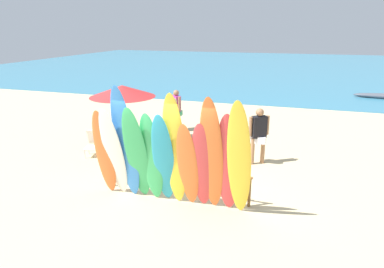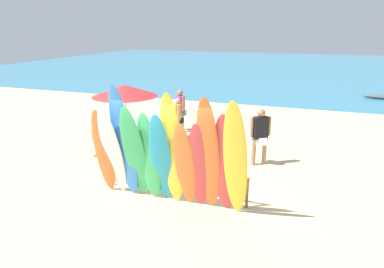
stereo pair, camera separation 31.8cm
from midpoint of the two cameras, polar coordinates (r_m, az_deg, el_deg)
The scene contains 20 objects.
ground at distance 21.81m, azimuth 9.73°, elevation 6.37°, with size 60.00×60.00×0.00m, color #D3BC8C.
ocean_water at distance 38.65m, azimuth 13.41°, elevation 10.84°, with size 60.00×40.00×0.02m, color teal.
surfboard_rack at distance 8.51m, azimuth -3.72°, elevation -6.48°, with size 3.74×0.07×0.76m.
surfboard_orange_0 at distance 8.67m, azimuth -15.35°, elevation -3.04°, with size 0.49×0.08×2.25m, color orange.
surfboard_white_1 at distance 8.48m, azimuth -13.93°, elevation -3.05°, with size 0.54×0.06×2.39m, color white.
surfboard_blue_2 at distance 8.21m, azimuth -12.07°, elevation -1.62°, with size 0.58×0.06×2.89m, color #337AD1.
surfboard_green_3 at distance 8.15m, azimuth -10.31°, elevation -3.33°, with size 0.56×0.06×2.48m, color #38B266.
surfboard_green_4 at distance 8.07m, azimuth -7.88°, elevation -3.97°, with size 0.53×0.08×2.29m, color #38B266.
surfboard_teal_5 at distance 7.93m, azimuth -5.92°, elevation -4.20°, with size 0.51×0.07×2.35m, color #289EC6.
surfboard_yellow_6 at distance 7.75m, azimuth -4.08°, elevation -2.84°, with size 0.52×0.06×2.78m, color yellow.
surfboard_orange_7 at distance 7.76m, azimuth -1.89°, elevation -5.29°, with size 0.49×0.07×2.16m, color orange.
surfboard_red_8 at distance 7.67m, azimuth 0.43°, elevation -5.40°, with size 0.48×0.07×2.20m, color #D13D42.
surfboard_orange_9 at distance 7.44m, azimuth 2.05°, elevation -3.68°, with size 0.51×0.06×2.81m, color orange.
surfboard_red_10 at distance 7.49m, azimuth 4.79°, elevation -5.02°, with size 0.53×0.07×2.45m, color #D13D42.
surfboard_yellow_11 at distance 7.25m, azimuth 6.56°, elevation -4.42°, with size 0.51×0.06×2.81m, color yellow.
beachgoer_strolling at distance 12.90m, azimuth -3.60°, elevation 3.10°, with size 0.40×0.53×1.53m.
beachgoer_near_rack at distance 10.52m, azimuth 10.15°, elevation 0.27°, with size 0.57×0.43×1.75m.
beachgoer_photographing at distance 13.78m, azimuth -3.27°, elevation 4.39°, with size 0.49×0.47×1.68m.
beach_chair_red at distance 11.77m, azimuth -16.69°, elevation -1.30°, with size 0.65×0.78×0.83m.
beach_umbrella at distance 11.16m, azimuth -12.28°, elevation 6.97°, with size 2.08×2.08×2.30m.
Camera 1 is at (2.71, -7.29, 4.03)m, focal length 32.16 mm.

